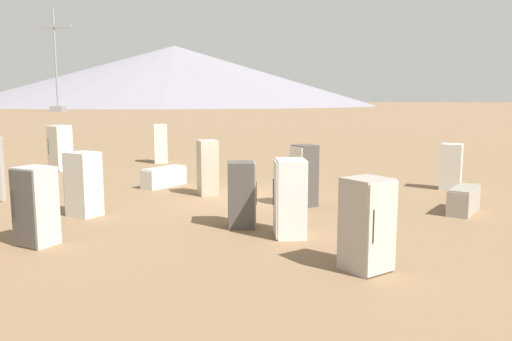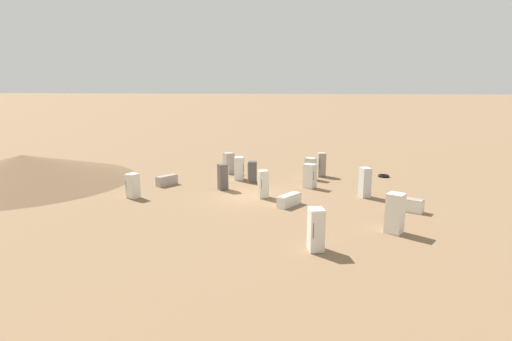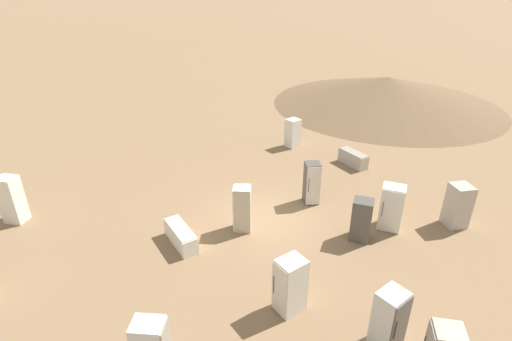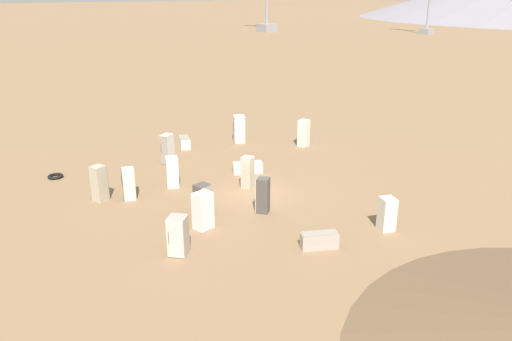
{
  "view_description": "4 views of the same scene",
  "coord_description": "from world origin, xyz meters",
  "px_view_note": "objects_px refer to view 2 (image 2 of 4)",
  "views": [
    {
      "loc": [
        1.83,
        -15.28,
        3.06
      ],
      "look_at": [
        0.67,
        -0.57,
        0.94
      ],
      "focal_mm": 35.0,
      "sensor_mm": 36.0,
      "label": 1
    },
    {
      "loc": [
        -5.22,
        24.46,
        6.8
      ],
      "look_at": [
        -0.71,
        1.43,
        1.97
      ],
      "focal_mm": 28.0,
      "sensor_mm": 36.0,
      "label": 2
    },
    {
      "loc": [
        -11.51,
        -6.02,
        8.56
      ],
      "look_at": [
        1.13,
        0.93,
        1.38
      ],
      "focal_mm": 28.0,
      "sensor_mm": 36.0,
      "label": 3
    },
    {
      "loc": [
        19.23,
        -15.53,
        10.22
      ],
      "look_at": [
        -0.22,
        0.33,
        1.18
      ],
      "focal_mm": 35.0,
      "sensor_mm": 36.0,
      "label": 4
    }
  ],
  "objects_px": {
    "discarded_fridge_6": "(289,200)",
    "discarded_fridge_9": "(239,168)",
    "discarded_fridge_0": "(310,176)",
    "discarded_fridge_14": "(410,205)",
    "discarded_fridge_7": "(365,182)",
    "discarded_fridge_13": "(223,177)",
    "scrap_tire": "(384,176)",
    "discarded_fridge_3": "(311,169)",
    "discarded_fridge_11": "(321,165)",
    "discarded_fridge_12": "(167,180)",
    "discarded_fridge_2": "(316,230)",
    "discarded_fridge_4": "(263,184)",
    "discarded_fridge_5": "(133,186)",
    "discarded_fridge_8": "(252,172)",
    "discarded_fridge_10": "(395,213)",
    "discarded_fridge_1": "(229,163)"
  },
  "relations": [
    {
      "from": "discarded_fridge_3",
      "to": "discarded_fridge_6",
      "type": "height_order",
      "value": "discarded_fridge_3"
    },
    {
      "from": "discarded_fridge_2",
      "to": "discarded_fridge_14",
      "type": "relative_size",
      "value": 1.21
    },
    {
      "from": "discarded_fridge_11",
      "to": "discarded_fridge_14",
      "type": "bearing_deg",
      "value": 104.63
    },
    {
      "from": "discarded_fridge_6",
      "to": "discarded_fridge_9",
      "type": "xyz_separation_m",
      "value": [
        4.5,
        -6.15,
        0.53
      ]
    },
    {
      "from": "discarded_fridge_4",
      "to": "discarded_fridge_7",
      "type": "bearing_deg",
      "value": 166.98
    },
    {
      "from": "discarded_fridge_13",
      "to": "scrap_tire",
      "type": "relative_size",
      "value": 2.02
    },
    {
      "from": "discarded_fridge_4",
      "to": "discarded_fridge_10",
      "type": "xyz_separation_m",
      "value": [
        -7.28,
        4.96,
        0.09
      ]
    },
    {
      "from": "discarded_fridge_2",
      "to": "discarded_fridge_14",
      "type": "xyz_separation_m",
      "value": [
        -4.96,
        -6.63,
        -0.56
      ]
    },
    {
      "from": "discarded_fridge_13",
      "to": "discarded_fridge_6",
      "type": "bearing_deg",
      "value": 23.44
    },
    {
      "from": "discarded_fridge_0",
      "to": "discarded_fridge_3",
      "type": "relative_size",
      "value": 1.02
    },
    {
      "from": "discarded_fridge_3",
      "to": "discarded_fridge_10",
      "type": "relative_size",
      "value": 0.86
    },
    {
      "from": "discarded_fridge_5",
      "to": "discarded_fridge_12",
      "type": "bearing_deg",
      "value": -78.54
    },
    {
      "from": "discarded_fridge_9",
      "to": "discarded_fridge_12",
      "type": "xyz_separation_m",
      "value": [
        4.68,
        2.75,
        -0.52
      ]
    },
    {
      "from": "discarded_fridge_12",
      "to": "discarded_fridge_13",
      "type": "distance_m",
      "value": 4.37
    },
    {
      "from": "discarded_fridge_5",
      "to": "discarded_fridge_7",
      "type": "bearing_deg",
      "value": -145.31
    },
    {
      "from": "discarded_fridge_8",
      "to": "discarded_fridge_2",
      "type": "bearing_deg",
      "value": -165.3
    },
    {
      "from": "discarded_fridge_12",
      "to": "discarded_fridge_7",
      "type": "bearing_deg",
      "value": -152.68
    },
    {
      "from": "discarded_fridge_8",
      "to": "discarded_fridge_14",
      "type": "bearing_deg",
      "value": -126.13
    },
    {
      "from": "discarded_fridge_0",
      "to": "discarded_fridge_7",
      "type": "distance_m",
      "value": 3.96
    },
    {
      "from": "discarded_fridge_12",
      "to": "discarded_fridge_8",
      "type": "bearing_deg",
      "value": -131.6
    },
    {
      "from": "discarded_fridge_3",
      "to": "discarded_fridge_4",
      "type": "height_order",
      "value": "discarded_fridge_4"
    },
    {
      "from": "discarded_fridge_6",
      "to": "discarded_fridge_7",
      "type": "distance_m",
      "value": 5.35
    },
    {
      "from": "discarded_fridge_8",
      "to": "discarded_fridge_9",
      "type": "height_order",
      "value": "discarded_fridge_9"
    },
    {
      "from": "discarded_fridge_11",
      "to": "scrap_tire",
      "type": "distance_m",
      "value": 4.97
    },
    {
      "from": "discarded_fridge_4",
      "to": "discarded_fridge_9",
      "type": "height_order",
      "value": "discarded_fridge_4"
    },
    {
      "from": "discarded_fridge_0",
      "to": "discarded_fridge_14",
      "type": "distance_m",
      "value": 7.36
    },
    {
      "from": "discarded_fridge_5",
      "to": "discarded_fridge_10",
      "type": "distance_m",
      "value": 15.73
    },
    {
      "from": "discarded_fridge_9",
      "to": "discarded_fridge_13",
      "type": "height_order",
      "value": "discarded_fridge_13"
    },
    {
      "from": "discarded_fridge_5",
      "to": "discarded_fridge_13",
      "type": "xyz_separation_m",
      "value": [
        -5.03,
        -3.1,
        0.1
      ]
    },
    {
      "from": "discarded_fridge_5",
      "to": "discarded_fridge_11",
      "type": "bearing_deg",
      "value": -120.13
    },
    {
      "from": "discarded_fridge_7",
      "to": "discarded_fridge_14",
      "type": "xyz_separation_m",
      "value": [
        -2.33,
        2.66,
        -0.58
      ]
    },
    {
      "from": "discarded_fridge_6",
      "to": "discarded_fridge_13",
      "type": "relative_size",
      "value": 1.02
    },
    {
      "from": "discarded_fridge_13",
      "to": "discarded_fridge_11",
      "type": "bearing_deg",
      "value": 95.16
    },
    {
      "from": "discarded_fridge_0",
      "to": "scrap_tire",
      "type": "relative_size",
      "value": 1.94
    },
    {
      "from": "discarded_fridge_1",
      "to": "discarded_fridge_13",
      "type": "xyz_separation_m",
      "value": [
        -1.03,
        5.37,
        0.04
      ]
    },
    {
      "from": "scrap_tire",
      "to": "discarded_fridge_7",
      "type": "bearing_deg",
      "value": 73.21
    },
    {
      "from": "discarded_fridge_13",
      "to": "discarded_fridge_1",
      "type": "bearing_deg",
      "value": 155.14
    },
    {
      "from": "discarded_fridge_3",
      "to": "discarded_fridge_6",
      "type": "xyz_separation_m",
      "value": [
        0.81,
        7.22,
        -0.49
      ]
    },
    {
      "from": "discarded_fridge_3",
      "to": "scrap_tire",
      "type": "height_order",
      "value": "discarded_fridge_3"
    },
    {
      "from": "discarded_fridge_7",
      "to": "discarded_fridge_8",
      "type": "relative_size",
      "value": 1.2
    },
    {
      "from": "discarded_fridge_2",
      "to": "discarded_fridge_13",
      "type": "bearing_deg",
      "value": -71.72
    },
    {
      "from": "discarded_fridge_4",
      "to": "discarded_fridge_8",
      "type": "height_order",
      "value": "discarded_fridge_4"
    },
    {
      "from": "discarded_fridge_9",
      "to": "scrap_tire",
      "type": "xyz_separation_m",
      "value": [
        -10.91,
        -3.05,
        -0.78
      ]
    },
    {
      "from": "discarded_fridge_7",
      "to": "discarded_fridge_12",
      "type": "bearing_deg",
      "value": 153.38
    },
    {
      "from": "discarded_fridge_6",
      "to": "discarded_fridge_7",
      "type": "bearing_deg",
      "value": -118.68
    },
    {
      "from": "discarded_fridge_0",
      "to": "discarded_fridge_4",
      "type": "distance_m",
      "value": 4.17
    },
    {
      "from": "discarded_fridge_12",
      "to": "scrap_tire",
      "type": "xyz_separation_m",
      "value": [
        -15.59,
        -5.8,
        -0.26
      ]
    },
    {
      "from": "discarded_fridge_7",
      "to": "discarded_fridge_8",
      "type": "bearing_deg",
      "value": 137.73
    },
    {
      "from": "discarded_fridge_11",
      "to": "discarded_fridge_13",
      "type": "xyz_separation_m",
      "value": [
        6.43,
        5.56,
        -0.05
      ]
    },
    {
      "from": "discarded_fridge_1",
      "to": "discarded_fridge_13",
      "type": "relative_size",
      "value": 0.95
    }
  ]
}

